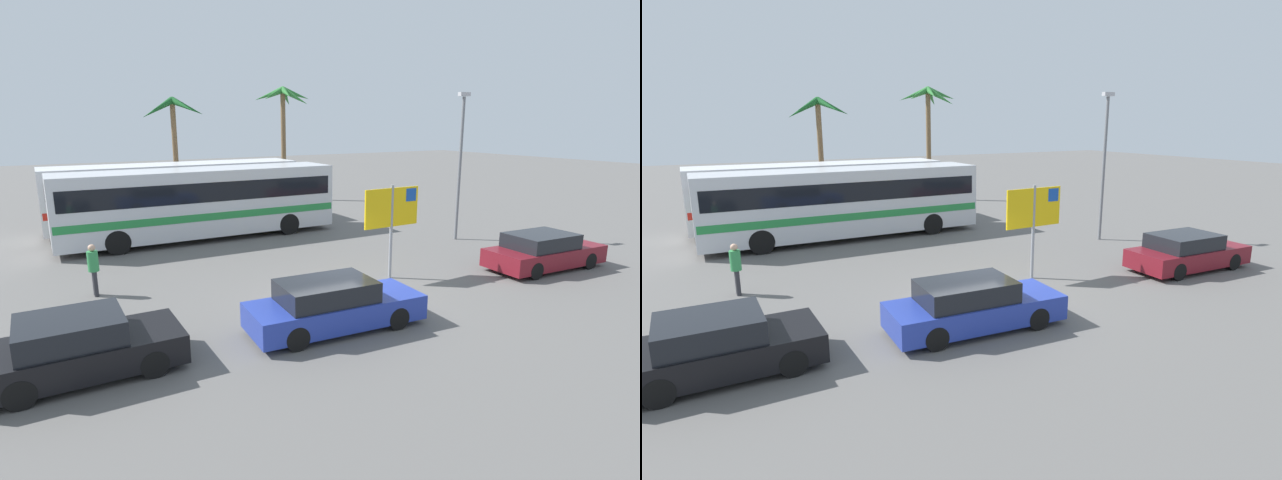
# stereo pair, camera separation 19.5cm
# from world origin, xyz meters

# --- Properties ---
(ground) EXTENTS (120.00, 120.00, 0.00)m
(ground) POSITION_xyz_m (0.00, 0.00, 0.00)
(ground) COLOR #605E5B
(bus_front_coach) EXTENTS (12.29, 2.61, 3.17)m
(bus_front_coach) POSITION_xyz_m (-0.94, 10.43, 1.78)
(bus_front_coach) COLOR silver
(bus_front_coach) RESTS_ON ground
(bus_rear_coach) EXTENTS (12.29, 2.61, 3.17)m
(bus_rear_coach) POSITION_xyz_m (-1.18, 13.84, 1.78)
(bus_rear_coach) COLOR white
(bus_rear_coach) RESTS_ON ground
(ferry_sign) EXTENTS (2.20, 0.13, 3.20)m
(ferry_sign) POSITION_xyz_m (2.92, 1.39, 2.33)
(ferry_sign) COLOR gray
(ferry_sign) RESTS_ON ground
(car_black) EXTENTS (3.95, 1.88, 1.32)m
(car_black) POSITION_xyz_m (-6.90, -0.86, 0.64)
(car_black) COLOR black
(car_black) RESTS_ON ground
(car_blue) EXTENTS (4.65, 1.96, 1.32)m
(car_blue) POSITION_xyz_m (-1.07, -1.38, 0.64)
(car_blue) COLOR #23389E
(car_blue) RESTS_ON ground
(car_maroon) EXTENTS (4.58, 2.00, 1.32)m
(car_maroon) POSITION_xyz_m (8.41, -0.44, 0.64)
(car_maroon) COLOR maroon
(car_maroon) RESTS_ON ground
(pedestrian_by_bus) EXTENTS (0.32, 0.32, 1.63)m
(pedestrian_by_bus) POSITION_xyz_m (-6.11, 4.40, 0.96)
(pedestrian_by_bus) COLOR #2D2D33
(pedestrian_by_bus) RESTS_ON ground
(lamp_post_left_side) EXTENTS (0.56, 0.20, 6.45)m
(lamp_post_left_side) POSITION_xyz_m (9.04, 4.59, 3.55)
(lamp_post_left_side) COLOR slate
(lamp_post_left_side) RESTS_ON ground
(palm_tree_seaside) EXTENTS (3.90, 4.03, 6.71)m
(palm_tree_seaside) POSITION_xyz_m (0.47, 20.33, 5.39)
(palm_tree_seaside) COLOR brown
(palm_tree_seaside) RESTS_ON ground
(palm_tree_inland) EXTENTS (3.84, 3.91, 7.48)m
(palm_tree_inland) POSITION_xyz_m (7.48, 19.33, 6.21)
(palm_tree_inland) COLOR brown
(palm_tree_inland) RESTS_ON ground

